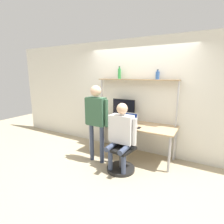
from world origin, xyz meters
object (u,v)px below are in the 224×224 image
Objects in this scene: laptop at (130,122)px; person_seated at (121,132)px; monitor at (124,109)px; bottle_blue at (158,75)px; cell_phone at (139,128)px; person_standing at (96,114)px; bottle_green at (119,73)px; office_chair at (122,156)px.

person_seated is (0.08, -0.61, -0.04)m from laptop.
bottle_blue reaches higher than monitor.
monitor is 0.42× the size of person_seated.
person_standing is (-0.80, -0.41, 0.29)m from cell_phone.
person_seated is at bearing -60.84° from bottle_green.
bottle_blue is (1.02, 0.86, 0.80)m from person_standing.
cell_phone is 0.69m from office_chair.
bottle_blue is at bearing 40.25° from person_standing.
monitor is 1.91× the size of laptop.
office_chair is 0.69× the size of person_seated.
person_standing is at bearing -139.75° from bottle_blue.
person_standing is at bearing -152.71° from cell_phone.
person_standing reaches higher than person_seated.
office_chair is at bearing -113.02° from bottle_blue.
cell_phone is at bearing -32.33° from bottle_green.
person_seated is 0.68m from person_standing.
office_chair is at bearing -65.50° from monitor.
bottle_blue is (0.92, -0.00, -0.04)m from bottle_green.
laptop is 1.02× the size of bottle_green.
cell_phone is at bearing -22.72° from laptop.
bottle_blue reaches higher than office_chair.
laptop is 1.17m from bottle_blue.
laptop is at bearing 157.28° from cell_phone.
laptop is at bearing 97.22° from person_seated.
bottle_green is (-0.13, 0.02, 0.85)m from monitor.
person_seated is at bearing -109.42° from cell_phone.
bottle_green reaches higher than person_standing.
person_standing is at bearing 176.41° from office_chair.
person_seated is at bearing -82.78° from laptop.
person_standing is 5.64× the size of bottle_green.
bottle_blue is (0.39, 0.95, 1.06)m from person_seated.
bottle_blue reaches higher than person_seated.
person_standing is 8.05× the size of bottle_blue.
monitor is 2.79× the size of bottle_blue.
bottle_blue is at bearing -0.00° from bottle_green.
monitor is 1.13m from bottle_blue.
person_seated is at bearing -7.82° from person_standing.
cell_phone is 0.51× the size of bottle_green.
bottle_blue is at bearing 67.64° from person_seated.
laptop is 1.46× the size of bottle_blue.
bottle_green reaches higher than bottle_blue.
bottle_green is (0.10, 0.86, 0.84)m from person_standing.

